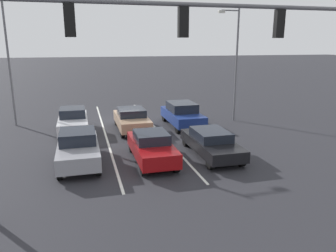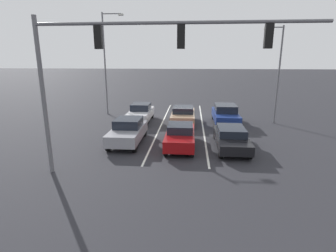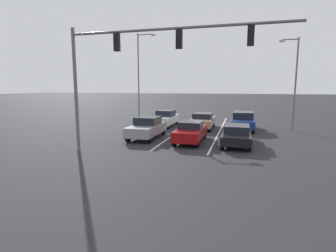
{
  "view_description": "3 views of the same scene",
  "coord_description": "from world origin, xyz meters",
  "px_view_note": "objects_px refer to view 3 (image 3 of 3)",
  "views": [
    {
      "loc": [
        3.05,
        23.81,
        5.59
      ],
      "look_at": [
        -0.9,
        9.08,
        1.72
      ],
      "focal_mm": 35.0,
      "sensor_mm": 36.0,
      "label": 1
    },
    {
      "loc": [
        -0.74,
        24.66,
        5.37
      ],
      "look_at": [
        0.56,
        10.18,
        1.62
      ],
      "focal_mm": 28.0,
      "sensor_mm": 36.0,
      "label": 2
    },
    {
      "loc": [
        -3.47,
        26.84,
        3.85
      ],
      "look_at": [
        1.44,
        9.41,
        1.12
      ],
      "focal_mm": 28.0,
      "sensor_mm": 36.0,
      "label": 3
    }
  ],
  "objects_px": {
    "car_silver_rightlane_second": "(165,118)",
    "traffic_signal_gantry": "(137,57)",
    "street_lamp_left_shoulder": "(294,79)",
    "car_maroon_midlane_front": "(191,132)",
    "car_black_leftlane_front": "(237,134)",
    "car_gray_rightlane_front": "(147,127)",
    "car_tan_midlane_second": "(203,121)",
    "car_navy_leftlane_second": "(243,121)",
    "street_lamp_right_shoulder": "(140,72)"
  },
  "relations": [
    {
      "from": "car_maroon_midlane_front",
      "to": "street_lamp_left_shoulder",
      "type": "distance_m",
      "value": 10.89
    },
    {
      "from": "car_tan_midlane_second",
      "to": "traffic_signal_gantry",
      "type": "distance_m",
      "value": 11.61
    },
    {
      "from": "car_gray_rightlane_front",
      "to": "car_navy_leftlane_second",
      "type": "relative_size",
      "value": 0.95
    },
    {
      "from": "car_maroon_midlane_front",
      "to": "car_tan_midlane_second",
      "type": "height_order",
      "value": "same"
    },
    {
      "from": "car_navy_leftlane_second",
      "to": "car_silver_rightlane_second",
      "type": "bearing_deg",
      "value": -0.86
    },
    {
      "from": "car_gray_rightlane_front",
      "to": "car_tan_midlane_second",
      "type": "bearing_deg",
      "value": -121.36
    },
    {
      "from": "car_gray_rightlane_front",
      "to": "traffic_signal_gantry",
      "type": "bearing_deg",
      "value": 104.97
    },
    {
      "from": "car_maroon_midlane_front",
      "to": "car_silver_rightlane_second",
      "type": "height_order",
      "value": "car_silver_rightlane_second"
    },
    {
      "from": "car_black_leftlane_front",
      "to": "car_navy_leftlane_second",
      "type": "relative_size",
      "value": 1.01
    },
    {
      "from": "car_silver_rightlane_second",
      "to": "car_navy_leftlane_second",
      "type": "height_order",
      "value": "car_navy_leftlane_second"
    },
    {
      "from": "car_navy_leftlane_second",
      "to": "car_gray_rightlane_front",
      "type": "bearing_deg",
      "value": 39.82
    },
    {
      "from": "street_lamp_left_shoulder",
      "to": "car_maroon_midlane_front",
      "type": "bearing_deg",
      "value": 42.22
    },
    {
      "from": "car_silver_rightlane_second",
      "to": "street_lamp_right_shoulder",
      "type": "distance_m",
      "value": 6.65
    },
    {
      "from": "car_tan_midlane_second",
      "to": "car_gray_rightlane_front",
      "type": "bearing_deg",
      "value": 58.64
    },
    {
      "from": "car_gray_rightlane_front",
      "to": "traffic_signal_gantry",
      "type": "distance_m",
      "value": 6.81
    },
    {
      "from": "car_silver_rightlane_second",
      "to": "car_black_leftlane_front",
      "type": "bearing_deg",
      "value": 137.27
    },
    {
      "from": "car_maroon_midlane_front",
      "to": "car_silver_rightlane_second",
      "type": "bearing_deg",
      "value": -59.74
    },
    {
      "from": "car_navy_leftlane_second",
      "to": "street_lamp_left_shoulder",
      "type": "relative_size",
      "value": 0.59
    },
    {
      "from": "car_gray_rightlane_front",
      "to": "street_lamp_right_shoulder",
      "type": "xyz_separation_m",
      "value": [
        4.04,
        -8.92,
        4.59
      ]
    },
    {
      "from": "car_black_leftlane_front",
      "to": "street_lamp_right_shoulder",
      "type": "height_order",
      "value": "street_lamp_right_shoulder"
    },
    {
      "from": "car_silver_rightlane_second",
      "to": "car_navy_leftlane_second",
      "type": "bearing_deg",
      "value": 179.14
    },
    {
      "from": "traffic_signal_gantry",
      "to": "car_navy_leftlane_second",
      "type": "bearing_deg",
      "value": -118.11
    },
    {
      "from": "street_lamp_left_shoulder",
      "to": "street_lamp_right_shoulder",
      "type": "bearing_deg",
      "value": -9.68
    },
    {
      "from": "street_lamp_right_shoulder",
      "to": "car_navy_leftlane_second",
      "type": "bearing_deg",
      "value": 164.16
    },
    {
      "from": "car_maroon_midlane_front",
      "to": "street_lamp_left_shoulder",
      "type": "height_order",
      "value": "street_lamp_left_shoulder"
    },
    {
      "from": "car_maroon_midlane_front",
      "to": "car_tan_midlane_second",
      "type": "distance_m",
      "value": 6.09
    },
    {
      "from": "car_silver_rightlane_second",
      "to": "street_lamp_left_shoulder",
      "type": "distance_m",
      "value": 11.91
    },
    {
      "from": "car_silver_rightlane_second",
      "to": "car_tan_midlane_second",
      "type": "height_order",
      "value": "car_silver_rightlane_second"
    },
    {
      "from": "car_tan_midlane_second",
      "to": "street_lamp_right_shoulder",
      "type": "bearing_deg",
      "value": -24.13
    },
    {
      "from": "car_black_leftlane_front",
      "to": "street_lamp_left_shoulder",
      "type": "bearing_deg",
      "value": -123.22
    },
    {
      "from": "car_silver_rightlane_second",
      "to": "car_tan_midlane_second",
      "type": "relative_size",
      "value": 1.0
    },
    {
      "from": "car_gray_rightlane_front",
      "to": "car_black_leftlane_front",
      "type": "bearing_deg",
      "value": 176.27
    },
    {
      "from": "street_lamp_right_shoulder",
      "to": "car_black_leftlane_front",
      "type": "bearing_deg",
      "value": 138.55
    },
    {
      "from": "car_gray_rightlane_front",
      "to": "car_tan_midlane_second",
      "type": "distance_m",
      "value": 6.54
    },
    {
      "from": "car_gray_rightlane_front",
      "to": "street_lamp_left_shoulder",
      "type": "xyz_separation_m",
      "value": [
        -10.99,
        -6.36,
        3.71
      ]
    },
    {
      "from": "car_maroon_midlane_front",
      "to": "street_lamp_right_shoulder",
      "type": "bearing_deg",
      "value": -51.61
    },
    {
      "from": "car_black_leftlane_front",
      "to": "car_navy_leftlane_second",
      "type": "distance_m",
      "value": 6.24
    },
    {
      "from": "car_black_leftlane_front",
      "to": "traffic_signal_gantry",
      "type": "relative_size",
      "value": 0.39
    },
    {
      "from": "car_black_leftlane_front",
      "to": "car_silver_rightlane_second",
      "type": "height_order",
      "value": "car_silver_rightlane_second"
    },
    {
      "from": "car_black_leftlane_front",
      "to": "traffic_signal_gantry",
      "type": "xyz_separation_m",
      "value": [
        5.26,
        4.39,
        4.76
      ]
    },
    {
      "from": "car_navy_leftlane_second",
      "to": "traffic_signal_gantry",
      "type": "relative_size",
      "value": 0.38
    },
    {
      "from": "car_tan_midlane_second",
      "to": "street_lamp_left_shoulder",
      "type": "height_order",
      "value": "street_lamp_left_shoulder"
    },
    {
      "from": "car_gray_rightlane_front",
      "to": "car_tan_midlane_second",
      "type": "height_order",
      "value": "car_gray_rightlane_front"
    },
    {
      "from": "car_gray_rightlane_front",
      "to": "car_navy_leftlane_second",
      "type": "bearing_deg",
      "value": -140.18
    },
    {
      "from": "car_black_leftlane_front",
      "to": "car_navy_leftlane_second",
      "type": "xyz_separation_m",
      "value": [
        -0.41,
        -6.23,
        0.16
      ]
    },
    {
      "from": "car_silver_rightlane_second",
      "to": "car_navy_leftlane_second",
      "type": "distance_m",
      "value": 7.27
    },
    {
      "from": "car_gray_rightlane_front",
      "to": "traffic_signal_gantry",
      "type": "xyz_separation_m",
      "value": [
        -1.29,
        4.81,
        4.64
      ]
    },
    {
      "from": "car_black_leftlane_front",
      "to": "street_lamp_right_shoulder",
      "type": "distance_m",
      "value": 14.89
    },
    {
      "from": "car_black_leftlane_front",
      "to": "street_lamp_right_shoulder",
      "type": "xyz_separation_m",
      "value": [
        10.59,
        -9.35,
        4.71
      ]
    },
    {
      "from": "car_silver_rightlane_second",
      "to": "traffic_signal_gantry",
      "type": "xyz_separation_m",
      "value": [
        -1.6,
        10.72,
        4.66
      ]
    }
  ]
}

